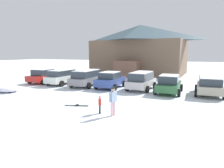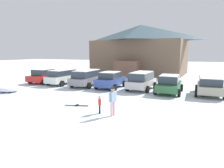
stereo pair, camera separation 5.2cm
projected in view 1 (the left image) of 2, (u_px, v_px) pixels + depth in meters
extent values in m
plane|color=silver|center=(30.00, 137.00, 8.51)|extent=(160.00, 160.00, 0.00)
cube|color=brown|center=(140.00, 58.00, 33.88)|extent=(14.66, 10.08, 5.48)
pyramid|color=#384F5A|center=(140.00, 33.00, 33.25)|extent=(15.29, 10.71, 2.64)
cube|color=brown|center=(127.00, 69.00, 29.11)|extent=(3.67, 1.93, 2.40)
cube|color=red|center=(44.00, 77.00, 23.74)|extent=(1.99, 4.18, 0.63)
cube|color=#2D3842|center=(43.00, 72.00, 23.45)|extent=(1.72, 2.19, 0.65)
cube|color=white|center=(43.00, 69.00, 23.40)|extent=(1.60, 2.08, 0.06)
cylinder|color=black|center=(45.00, 78.00, 25.34)|extent=(0.24, 0.65, 0.64)
cylinder|color=black|center=(58.00, 79.00, 24.55)|extent=(0.24, 0.65, 0.64)
cylinder|color=black|center=(30.00, 81.00, 23.02)|extent=(0.24, 0.65, 0.64)
cylinder|color=black|center=(44.00, 82.00, 22.23)|extent=(0.24, 0.65, 0.64)
cube|color=silver|center=(63.00, 78.00, 22.52)|extent=(1.71, 4.26, 0.70)
cube|color=#2D3842|center=(62.00, 73.00, 22.35)|extent=(1.50, 3.24, 0.59)
cube|color=white|center=(62.00, 70.00, 22.30)|extent=(1.40, 3.08, 0.06)
cylinder|color=black|center=(64.00, 80.00, 24.14)|extent=(0.22, 0.64, 0.64)
cylinder|color=black|center=(76.00, 81.00, 23.38)|extent=(0.22, 0.64, 0.64)
cylinder|color=black|center=(48.00, 83.00, 21.77)|extent=(0.22, 0.64, 0.64)
cylinder|color=black|center=(62.00, 84.00, 21.01)|extent=(0.22, 0.64, 0.64)
cube|color=gray|center=(87.00, 80.00, 21.44)|extent=(2.14, 4.79, 0.67)
cube|color=#2D3842|center=(86.00, 74.00, 21.24)|extent=(1.85, 3.65, 0.68)
cube|color=white|center=(86.00, 70.00, 21.19)|extent=(1.73, 3.47, 0.06)
cylinder|color=black|center=(85.00, 81.00, 23.18)|extent=(0.26, 0.65, 0.64)
cylinder|color=black|center=(101.00, 82.00, 22.47)|extent=(0.26, 0.65, 0.64)
cylinder|color=black|center=(72.00, 84.00, 20.51)|extent=(0.26, 0.65, 0.64)
cylinder|color=black|center=(89.00, 86.00, 19.79)|extent=(0.26, 0.65, 0.64)
cube|color=#334A96|center=(111.00, 81.00, 20.23)|extent=(1.89, 4.04, 0.69)
cube|color=#2D3842|center=(110.00, 75.00, 19.95)|extent=(1.64, 2.11, 0.59)
cube|color=white|center=(110.00, 72.00, 19.90)|extent=(1.53, 2.00, 0.06)
cylinder|color=black|center=(107.00, 83.00, 21.80)|extent=(0.23, 0.64, 0.64)
cylinder|color=black|center=(124.00, 84.00, 21.02)|extent=(0.23, 0.64, 0.64)
cylinder|color=black|center=(96.00, 86.00, 19.56)|extent=(0.23, 0.64, 0.64)
cylinder|color=black|center=(115.00, 87.00, 18.77)|extent=(0.23, 0.64, 0.64)
cube|color=beige|center=(141.00, 83.00, 19.29)|extent=(1.91, 4.28, 0.65)
cube|color=#2D3842|center=(141.00, 76.00, 19.11)|extent=(1.67, 3.26, 0.70)
cube|color=white|center=(141.00, 72.00, 19.05)|extent=(1.56, 3.09, 0.06)
cylinder|color=black|center=(136.00, 84.00, 20.92)|extent=(0.24, 0.65, 0.64)
cylinder|color=black|center=(155.00, 85.00, 20.08)|extent=(0.24, 0.65, 0.64)
cylinder|color=black|center=(127.00, 88.00, 18.59)|extent=(0.24, 0.65, 0.64)
cylinder|color=black|center=(147.00, 89.00, 17.75)|extent=(0.24, 0.65, 0.64)
cube|color=#2D6438|center=(169.00, 86.00, 17.77)|extent=(1.92, 4.30, 0.58)
cube|color=#2D3842|center=(169.00, 79.00, 17.48)|extent=(1.65, 2.25, 0.66)
cube|color=white|center=(169.00, 75.00, 17.43)|extent=(1.53, 2.14, 0.06)
cylinder|color=black|center=(160.00, 86.00, 19.39)|extent=(0.24, 0.65, 0.64)
cylinder|color=black|center=(181.00, 88.00, 18.64)|extent=(0.24, 0.65, 0.64)
cylinder|color=black|center=(155.00, 91.00, 16.99)|extent=(0.24, 0.65, 0.64)
cylinder|color=black|center=(179.00, 93.00, 16.24)|extent=(0.24, 0.65, 0.64)
cube|color=#AFA892|center=(209.00, 88.00, 16.85)|extent=(2.01, 4.18, 0.62)
cube|color=#2D3842|center=(210.00, 81.00, 16.68)|extent=(1.76, 3.18, 0.56)
cube|color=white|center=(210.00, 77.00, 16.63)|extent=(1.64, 3.02, 0.06)
cylinder|color=black|center=(196.00, 88.00, 18.45)|extent=(0.24, 0.65, 0.64)
cylinder|color=black|center=(221.00, 90.00, 17.67)|extent=(0.24, 0.65, 0.64)
cylinder|color=black|center=(196.00, 93.00, 16.12)|extent=(0.24, 0.65, 0.64)
cylinder|color=black|center=(224.00, 95.00, 15.34)|extent=(0.24, 0.65, 0.64)
cylinder|color=beige|center=(114.00, 108.00, 11.34)|extent=(0.15, 0.15, 0.82)
cylinder|color=beige|center=(112.00, 109.00, 11.21)|extent=(0.15, 0.15, 0.82)
cube|color=#9CB3D1|center=(113.00, 97.00, 11.17)|extent=(0.35, 0.45, 0.58)
cylinder|color=#9CB3D1|center=(116.00, 96.00, 11.35)|extent=(0.11, 0.11, 0.55)
cylinder|color=#9CB3D1|center=(110.00, 97.00, 10.98)|extent=(0.11, 0.11, 0.55)
sphere|color=tan|center=(113.00, 90.00, 11.11)|extent=(0.21, 0.21, 0.21)
cylinder|color=#1B2931|center=(113.00, 88.00, 11.09)|extent=(0.20, 0.20, 0.10)
cylinder|color=black|center=(100.00, 109.00, 11.78)|extent=(0.09, 0.09, 0.51)
cylinder|color=black|center=(100.00, 110.00, 11.67)|extent=(0.09, 0.09, 0.51)
cube|color=red|center=(100.00, 102.00, 11.66)|extent=(0.26, 0.29, 0.36)
cylinder|color=red|center=(100.00, 101.00, 11.81)|extent=(0.07, 0.07, 0.35)
cylinder|color=red|center=(100.00, 102.00, 11.50)|extent=(0.07, 0.07, 0.35)
sphere|color=tan|center=(100.00, 98.00, 11.62)|extent=(0.13, 0.13, 0.13)
cylinder|color=pink|center=(100.00, 97.00, 11.61)|extent=(0.13, 0.13, 0.06)
cube|color=black|center=(76.00, 106.00, 13.37)|extent=(1.56, 0.64, 0.02)
cube|color=black|center=(77.00, 105.00, 13.35)|extent=(0.22, 0.14, 0.06)
cube|color=black|center=(77.00, 105.00, 13.56)|extent=(1.56, 0.64, 0.02)
cube|color=black|center=(78.00, 105.00, 13.55)|extent=(0.22, 0.14, 0.06)
ellipsoid|color=white|center=(7.00, 88.00, 18.27)|extent=(2.55, 2.04, 0.63)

